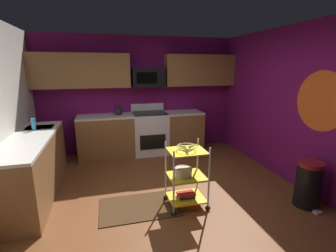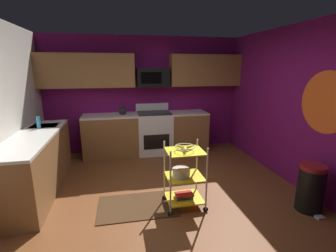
{
  "view_description": "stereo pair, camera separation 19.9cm",
  "coord_description": "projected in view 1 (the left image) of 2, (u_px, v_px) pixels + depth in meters",
  "views": [
    {
      "loc": [
        -0.8,
        -3.1,
        1.93
      ],
      "look_at": [
        0.12,
        0.34,
        1.05
      ],
      "focal_mm": 25.77,
      "sensor_mm": 36.0,
      "label": 1
    },
    {
      "loc": [
        -0.61,
        -3.15,
        1.93
      ],
      "look_at": [
        0.12,
        0.34,
        1.05
      ],
      "focal_mm": 25.77,
      "sensor_mm": 36.0,
      "label": 2
    }
  ],
  "objects": [
    {
      "name": "oven_range",
      "position": [
        150.0,
        132.0,
        5.48
      ],
      "size": [
        0.76,
        0.65,
        1.1
      ],
      "color": "white",
      "rests_on": "ground"
    },
    {
      "name": "wall_right",
      "position": [
        302.0,
        108.0,
        3.82
      ],
      "size": [
        0.06,
        4.8,
        2.6
      ],
      "primitive_type": "cube",
      "color": "#6B1156",
      "rests_on": "ground"
    },
    {
      "name": "fruit_bowl",
      "position": [
        187.0,
        147.0,
        3.25
      ],
      "size": [
        0.27,
        0.27,
        0.07
      ],
      "color": "silver",
      "rests_on": "rolling_cart"
    },
    {
      "name": "mixing_bowl_large",
      "position": [
        183.0,
        172.0,
        3.32
      ],
      "size": [
        0.25,
        0.25,
        0.11
      ],
      "color": "silver",
      "rests_on": "rolling_cart"
    },
    {
      "name": "counter_run",
      "position": [
        104.0,
        145.0,
        4.64
      ],
      "size": [
        3.58,
        2.79,
        0.92
      ],
      "color": "brown",
      "rests_on": "ground"
    },
    {
      "name": "floor",
      "position": [
        166.0,
        202.0,
        3.58
      ],
      "size": [
        4.4,
        4.8,
        0.04
      ],
      "primitive_type": "cube",
      "color": "brown",
      "rests_on": "ground"
    },
    {
      "name": "floor_rug",
      "position": [
        139.0,
        207.0,
        3.4
      ],
      "size": [
        1.11,
        0.72,
        0.01
      ],
      "primitive_type": "cube",
      "rotation": [
        0.0,
        0.0,
        -0.01
      ],
      "color": "#472D19",
      "rests_on": "ground"
    },
    {
      "name": "microwave",
      "position": [
        148.0,
        78.0,
        5.28
      ],
      "size": [
        0.7,
        0.39,
        0.4
      ],
      "color": "black"
    },
    {
      "name": "wall_flower_decal",
      "position": [
        321.0,
        101.0,
        3.44
      ],
      "size": [
        0.0,
        0.87,
        0.87
      ],
      "primitive_type": "cylinder",
      "rotation": [
        0.0,
        1.57,
        0.0
      ],
      "color": "#E5591E"
    },
    {
      "name": "dish_soap_bottle",
      "position": [
        34.0,
        124.0,
        3.92
      ],
      "size": [
        0.06,
        0.06,
        0.2
      ],
      "primitive_type": "cylinder",
      "color": "#2D8CBF",
      "rests_on": "counter_run"
    },
    {
      "name": "kettle",
      "position": [
        118.0,
        111.0,
        5.17
      ],
      "size": [
        0.21,
        0.18,
        0.26
      ],
      "color": "black",
      "rests_on": "counter_run"
    },
    {
      "name": "upper_cabinets",
      "position": [
        138.0,
        71.0,
        5.22
      ],
      "size": [
        4.4,
        0.33,
        0.7
      ],
      "color": "brown"
    },
    {
      "name": "rolling_cart",
      "position": [
        186.0,
        176.0,
        3.35
      ],
      "size": [
        0.56,
        0.44,
        0.91
      ],
      "color": "silver",
      "rests_on": "ground"
    },
    {
      "name": "trash_can",
      "position": [
        308.0,
        184.0,
        3.38
      ],
      "size": [
        0.34,
        0.42,
        0.66
      ],
      "color": "black",
      "rests_on": "ground"
    },
    {
      "name": "wall_back",
      "position": [
        139.0,
        95.0,
        5.54
      ],
      "size": [
        4.52,
        0.06,
        2.6
      ],
      "primitive_type": "cube",
      "color": "#6B1156",
      "rests_on": "ground"
    },
    {
      "name": "book_stack",
      "position": [
        186.0,
        195.0,
        3.42
      ],
      "size": [
        0.25,
        0.17,
        0.06
      ],
      "color": "#1E4C8C",
      "rests_on": "rolling_cart"
    }
  ]
}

